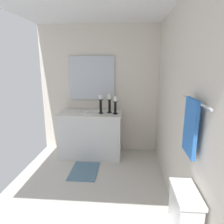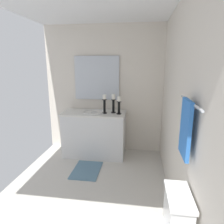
{
  "view_description": "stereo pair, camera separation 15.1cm",
  "coord_description": "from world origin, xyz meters",
  "px_view_note": "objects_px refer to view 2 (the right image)",
  "views": [
    {
      "loc": [
        2.29,
        0.55,
        1.72
      ],
      "look_at": [
        -0.12,
        0.36,
        1.13
      ],
      "focal_mm": 31.62,
      "sensor_mm": 36.0,
      "label": 1
    },
    {
      "loc": [
        2.27,
        0.7,
        1.72
      ],
      "look_at": [
        -0.12,
        0.36,
        1.13
      ],
      "focal_mm": 31.62,
      "sensor_mm": 36.0,
      "label": 2
    }
  ],
  "objects_px": {
    "sink_basin": "(94,114)",
    "towel_bar": "(190,102)",
    "vanity_cabinet": "(95,134)",
    "candle_holder_mid": "(104,103)",
    "candle_holder_tall": "(119,105)",
    "towel_near_vanity": "(186,129)",
    "bath_mat": "(87,170)",
    "candle_holder_short": "(113,103)",
    "mirror": "(97,78)"
  },
  "relations": [
    {
      "from": "vanity_cabinet",
      "to": "towel_bar",
      "type": "relative_size",
      "value": 1.84
    },
    {
      "from": "candle_holder_tall",
      "to": "candle_holder_mid",
      "type": "xyz_separation_m",
      "value": [
        -0.02,
        -0.27,
        0.01
      ]
    },
    {
      "from": "candle_holder_tall",
      "to": "mirror",
      "type": "bearing_deg",
      "value": -125.74
    },
    {
      "from": "candle_holder_mid",
      "to": "candle_holder_short",
      "type": "bearing_deg",
      "value": 110.39
    },
    {
      "from": "vanity_cabinet",
      "to": "towel_near_vanity",
      "type": "height_order",
      "value": "towel_near_vanity"
    },
    {
      "from": "mirror",
      "to": "candle_holder_mid",
      "type": "height_order",
      "value": "mirror"
    },
    {
      "from": "sink_basin",
      "to": "candle_holder_mid",
      "type": "distance_m",
      "value": 0.3
    },
    {
      "from": "mirror",
      "to": "bath_mat",
      "type": "bearing_deg",
      "value": 0.0
    },
    {
      "from": "candle_holder_mid",
      "to": "bath_mat",
      "type": "height_order",
      "value": "candle_holder_mid"
    },
    {
      "from": "vanity_cabinet",
      "to": "towel_near_vanity",
      "type": "xyz_separation_m",
      "value": [
        1.91,
        1.21,
        0.79
      ]
    },
    {
      "from": "candle_holder_mid",
      "to": "candle_holder_tall",
      "type": "bearing_deg",
      "value": 85.37
    },
    {
      "from": "candle_holder_short",
      "to": "towel_near_vanity",
      "type": "bearing_deg",
      "value": 23.86
    },
    {
      "from": "sink_basin",
      "to": "towel_bar",
      "type": "height_order",
      "value": "towel_bar"
    },
    {
      "from": "candle_holder_short",
      "to": "towel_bar",
      "type": "relative_size",
      "value": 0.53
    },
    {
      "from": "vanity_cabinet",
      "to": "bath_mat",
      "type": "xyz_separation_m",
      "value": [
        0.62,
        0.0,
        -0.42
      ]
    },
    {
      "from": "bath_mat",
      "to": "mirror",
      "type": "bearing_deg",
      "value": 180.0
    },
    {
      "from": "candle_holder_tall",
      "to": "towel_bar",
      "type": "bearing_deg",
      "value": 22.33
    },
    {
      "from": "vanity_cabinet",
      "to": "mirror",
      "type": "height_order",
      "value": "mirror"
    },
    {
      "from": "sink_basin",
      "to": "towel_near_vanity",
      "type": "relative_size",
      "value": 0.84
    },
    {
      "from": "candle_holder_tall",
      "to": "candle_holder_mid",
      "type": "bearing_deg",
      "value": -94.63
    },
    {
      "from": "candle_holder_short",
      "to": "candle_holder_mid",
      "type": "height_order",
      "value": "candle_holder_short"
    },
    {
      "from": "candle_holder_tall",
      "to": "bath_mat",
      "type": "bearing_deg",
      "value": -39.86
    },
    {
      "from": "candle_holder_tall",
      "to": "bath_mat",
      "type": "relative_size",
      "value": 0.53
    },
    {
      "from": "candle_holder_mid",
      "to": "towel_bar",
      "type": "xyz_separation_m",
      "value": [
        1.87,
        1.03,
        0.4
      ]
    },
    {
      "from": "candle_holder_tall",
      "to": "candle_holder_short",
      "type": "relative_size",
      "value": 0.92
    },
    {
      "from": "mirror",
      "to": "candle_holder_tall",
      "type": "height_order",
      "value": "mirror"
    },
    {
      "from": "mirror",
      "to": "candle_holder_mid",
      "type": "xyz_separation_m",
      "value": [
        0.32,
        0.2,
        -0.43
      ]
    },
    {
      "from": "sink_basin",
      "to": "bath_mat",
      "type": "distance_m",
      "value": 1.02
    },
    {
      "from": "mirror",
      "to": "towel_near_vanity",
      "type": "bearing_deg",
      "value": 29.02
    },
    {
      "from": "sink_basin",
      "to": "towel_bar",
      "type": "distance_m",
      "value": 2.35
    },
    {
      "from": "candle_holder_short",
      "to": "towel_near_vanity",
      "type": "xyz_separation_m",
      "value": [
        1.93,
        0.85,
        0.18
      ]
    },
    {
      "from": "candle_holder_tall",
      "to": "sink_basin",
      "type": "bearing_deg",
      "value": -97.22
    },
    {
      "from": "candle_holder_tall",
      "to": "towel_near_vanity",
      "type": "relative_size",
      "value": 0.66
    },
    {
      "from": "towel_bar",
      "to": "bath_mat",
      "type": "height_order",
      "value": "towel_bar"
    },
    {
      "from": "bath_mat",
      "to": "sink_basin",
      "type": "bearing_deg",
      "value": 179.91
    },
    {
      "from": "vanity_cabinet",
      "to": "candle_holder_short",
      "type": "height_order",
      "value": "candle_holder_short"
    },
    {
      "from": "candle_holder_tall",
      "to": "candle_holder_mid",
      "type": "height_order",
      "value": "candle_holder_mid"
    },
    {
      "from": "mirror",
      "to": "bath_mat",
      "type": "relative_size",
      "value": 1.45
    },
    {
      "from": "mirror",
      "to": "towel_near_vanity",
      "type": "distance_m",
      "value": 2.51
    },
    {
      "from": "vanity_cabinet",
      "to": "towel_near_vanity",
      "type": "relative_size",
      "value": 2.47
    },
    {
      "from": "vanity_cabinet",
      "to": "candle_holder_short",
      "type": "xyz_separation_m",
      "value": [
        -0.02,
        0.36,
        0.61
      ]
    },
    {
      "from": "bath_mat",
      "to": "towel_bar",
      "type": "bearing_deg",
      "value": 43.86
    },
    {
      "from": "sink_basin",
      "to": "candle_holder_mid",
      "type": "xyz_separation_m",
      "value": [
        0.04,
        0.2,
        0.22
      ]
    },
    {
      "from": "sink_basin",
      "to": "towel_near_vanity",
      "type": "xyz_separation_m",
      "value": [
        1.91,
        1.21,
        0.4
      ]
    },
    {
      "from": "candle_holder_short",
      "to": "towel_bar",
      "type": "bearing_deg",
      "value": 24.31
    },
    {
      "from": "sink_basin",
      "to": "candle_holder_mid",
      "type": "height_order",
      "value": "candle_holder_mid"
    },
    {
      "from": "sink_basin",
      "to": "towel_near_vanity",
      "type": "bearing_deg",
      "value": 32.45
    },
    {
      "from": "towel_bar",
      "to": "towel_near_vanity",
      "type": "relative_size",
      "value": 1.35
    },
    {
      "from": "candle_holder_tall",
      "to": "bath_mat",
      "type": "xyz_separation_m",
      "value": [
        0.57,
        -0.47,
        -1.01
      ]
    },
    {
      "from": "sink_basin",
      "to": "towel_near_vanity",
      "type": "height_order",
      "value": "towel_near_vanity"
    }
  ]
}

